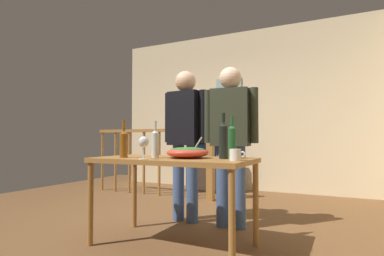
{
  "coord_description": "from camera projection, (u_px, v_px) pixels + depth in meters",
  "views": [
    {
      "loc": [
        1.71,
        -2.84,
        0.92
      ],
      "look_at": [
        0.36,
        -0.12,
        1.03
      ],
      "focal_mm": 29.02,
      "sensor_mm": 36.0,
      "label": 1
    }
  ],
  "objects": [
    {
      "name": "back_wall",
      "position": [
        242.0,
        110.0,
        5.71
      ],
      "size": [
        4.93,
        0.1,
        2.89
      ],
      "primitive_type": "cube",
      "color": "beige",
      "rests_on": "ground_plane"
    },
    {
      "name": "serving_table",
      "position": [
        173.0,
        167.0,
        2.69
      ],
      "size": [
        1.37,
        0.7,
        0.76
      ],
      "color": "#9E6B33",
      "rests_on": "ground_plane"
    },
    {
      "name": "wine_glass",
      "position": [
        144.0,
        143.0,
        2.52
      ],
      "size": [
        0.08,
        0.08,
        0.19
      ],
      "color": "silver",
      "rests_on": "serving_table"
    },
    {
      "name": "tv_console",
      "position": [
        213.0,
        177.0,
        5.54
      ],
      "size": [
        0.9,
        0.4,
        0.46
      ],
      "primitive_type": "cube",
      "color": "#38281E",
      "rests_on": "ground_plane"
    },
    {
      "name": "stair_railing",
      "position": [
        169.0,
        156.0,
        4.95
      ],
      "size": [
        2.19,
        0.1,
        1.13
      ],
      "color": "#9E6B33",
      "rests_on": "ground_plane"
    },
    {
      "name": "flat_screen_tv",
      "position": [
        213.0,
        150.0,
        5.53
      ],
      "size": [
        0.61,
        0.12,
        0.43
      ],
      "color": "black",
      "rests_on": "tv_console"
    },
    {
      "name": "wine_bottle_clear",
      "position": [
        155.0,
        143.0,
        2.71
      ],
      "size": [
        0.07,
        0.07,
        0.32
      ],
      "color": "silver",
      "rests_on": "serving_table"
    },
    {
      "name": "wine_bottle_dark",
      "position": [
        224.0,
        140.0,
        2.57
      ],
      "size": [
        0.08,
        0.08,
        0.38
      ],
      "color": "black",
      "rests_on": "serving_table"
    },
    {
      "name": "wine_bottle_green",
      "position": [
        232.0,
        140.0,
        2.74
      ],
      "size": [
        0.07,
        0.07,
        0.37
      ],
      "color": "#1E5628",
      "rests_on": "serving_table"
    },
    {
      "name": "framed_picture",
      "position": [
        229.0,
        93.0,
        5.77
      ],
      "size": [
        0.49,
        0.03,
        0.53
      ],
      "primitive_type": "cube",
      "color": "#8AA9A9"
    },
    {
      "name": "person_standing_right",
      "position": [
        231.0,
        132.0,
        3.25
      ],
      "size": [
        0.58,
        0.26,
        1.68
      ],
      "rotation": [
        0.0,
        0.0,
        3.24
      ],
      "color": "#3D5684",
      "rests_on": "ground_plane"
    },
    {
      "name": "wine_bottle_amber",
      "position": [
        124.0,
        143.0,
        2.73
      ],
      "size": [
        0.07,
        0.07,
        0.33
      ],
      "color": "brown",
      "rests_on": "serving_table"
    },
    {
      "name": "salad_bowl",
      "position": [
        188.0,
        152.0,
        2.65
      ],
      "size": [
        0.36,
        0.36,
        0.18
      ],
      "color": "#CC3D2D",
      "rests_on": "serving_table"
    },
    {
      "name": "person_standing_left",
      "position": [
        185.0,
        132.0,
        3.49
      ],
      "size": [
        0.55,
        0.25,
        1.69
      ],
      "rotation": [
        0.0,
        0.0,
        3.04
      ],
      "color": "#3D5684",
      "rests_on": "ground_plane"
    },
    {
      "name": "mug_white",
      "position": [
        236.0,
        155.0,
        2.36
      ],
      "size": [
        0.12,
        0.09,
        0.09
      ],
      "color": "white",
      "rests_on": "serving_table"
    },
    {
      "name": "ground_plane",
      "position": [
        167.0,
        226.0,
        3.27
      ],
      "size": [
        6.94,
        6.94,
        0.0
      ],
      "primitive_type": "plane",
      "color": "brown"
    }
  ]
}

